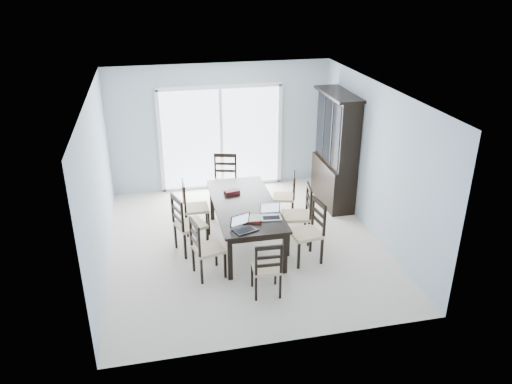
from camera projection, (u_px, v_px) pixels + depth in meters
floor at (245, 243)px, 8.48m from camera, size 5.00×5.00×0.00m
ceiling at (243, 91)px, 7.41m from camera, size 5.00×5.00×0.00m
back_wall at (221, 127)px, 10.17m from camera, size 4.50×0.02×2.60m
wall_left at (98, 184)px, 7.51m from camera, size 0.02×5.00×2.60m
wall_right at (375, 162)px, 8.38m from camera, size 0.02×5.00×2.60m
balcony at (216, 171)px, 11.61m from camera, size 4.50×2.00×0.10m
railing at (209, 133)px, 12.26m from camera, size 4.50×0.06×1.10m
dining_table at (245, 208)px, 8.20m from camera, size 1.00×2.20×0.75m
china_hutch at (335, 151)px, 9.54m from camera, size 0.50×1.38×2.20m
sliding_door at (221, 138)px, 10.24m from camera, size 2.52×0.05×2.18m
chair_left_near at (202, 243)px, 7.35m from camera, size 0.51×0.50×1.10m
chair_left_mid at (184, 218)px, 7.97m from camera, size 0.57×0.56×1.16m
chair_left_far at (191, 202)px, 8.63m from camera, size 0.43×0.41×1.10m
chair_right_near at (312, 225)px, 7.78m from camera, size 0.51×0.50×1.17m
chair_right_mid at (302, 208)px, 8.33m from camera, size 0.51×0.50×1.16m
chair_right_far at (288, 191)px, 9.15m from camera, size 0.47×0.47×1.01m
chair_end_near at (267, 264)px, 6.90m from camera, size 0.40×0.41×1.02m
chair_end_far at (225, 175)px, 9.62m from camera, size 0.55×0.56×1.18m
laptop_dark at (245, 227)px, 7.30m from camera, size 0.38×0.32×0.22m
laptop_silver at (271, 215)px, 7.67m from camera, size 0.34×0.25×0.22m
book_stack at (252, 219)px, 7.60m from camera, size 0.30×0.24×0.05m
cell_phone at (255, 229)px, 7.35m from camera, size 0.13×0.08×0.01m
game_box at (232, 192)px, 8.51m from camera, size 0.28×0.18×0.06m
hot_tub at (202, 152)px, 11.37m from camera, size 1.97×1.83×0.87m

